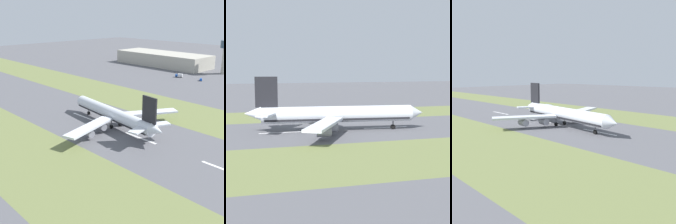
{
  "view_description": "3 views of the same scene",
  "coord_description": "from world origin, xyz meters",
  "views": [
    {
      "loc": [
        -96.38,
        -104.17,
        53.01
      ],
      "look_at": [
        1.71,
        0.22,
        7.0
      ],
      "focal_mm": 50.0,
      "sensor_mm": 36.0,
      "label": 1
    },
    {
      "loc": [
        134.0,
        -37.89,
        23.83
      ],
      "look_at": [
        1.71,
        0.22,
        7.0
      ],
      "focal_mm": 60.0,
      "sensor_mm": 36.0,
      "label": 2
    },
    {
      "loc": [
        89.55,
        88.14,
        25.1
      ],
      "look_at": [
        1.71,
        0.22,
        7.0
      ],
      "focal_mm": 42.0,
      "sensor_mm": 36.0,
      "label": 3
    }
  ],
  "objects": [
    {
      "name": "centreline_dash_mid",
      "position": [
        0.0,
        -19.78,
        0.01
      ],
      "size": [
        1.2,
        18.0,
        0.01
      ],
      "primitive_type": "cube",
      "color": "silver",
      "rests_on": "ground"
    },
    {
      "name": "grass_median_west",
      "position": [
        -45.0,
        0.0,
        0.0
      ],
      "size": [
        40.0,
        600.0,
        0.01
      ],
      "primitive_type": "cube",
      "color": "olive",
      "rests_on": "ground"
    },
    {
      "name": "ground_plane",
      "position": [
        0.0,
        0.0,
        0.0
      ],
      "size": [
        800.0,
        800.0,
        0.0
      ],
      "primitive_type": "plane",
      "color": "#56565B"
    },
    {
      "name": "centreline_dash_far",
      "position": [
        0.0,
        20.22,
        0.01
      ],
      "size": [
        1.2,
        18.0,
        0.01
      ],
      "primitive_type": "cube",
      "color": "silver",
      "rests_on": "ground"
    },
    {
      "name": "grass_median_east",
      "position": [
        45.0,
        0.0,
        0.0
      ],
      "size": [
        40.0,
        600.0,
        0.01
      ],
      "primitive_type": "cube",
      "color": "olive",
      "rests_on": "ground"
    },
    {
      "name": "airplane_main_jet",
      "position": [
        1.49,
        -1.67,
        6.02
      ],
      "size": [
        63.67,
        67.17,
        20.2
      ],
      "color": "silver",
      "rests_on": "ground"
    }
  ]
}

